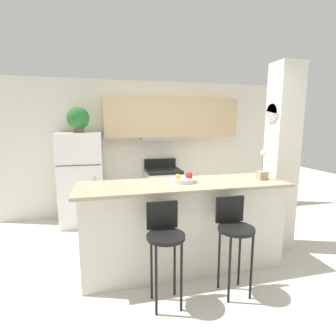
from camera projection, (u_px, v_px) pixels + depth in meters
ground_plane at (182, 266)px, 3.27m from camera, size 14.00×14.00×0.00m
wall_back at (159, 136)px, 5.08m from camera, size 5.60×0.38×2.55m
pillar_right at (281, 158)px, 3.62m from camera, size 0.38×0.32×2.55m
counter_bar at (183, 225)px, 3.18m from camera, size 2.48×0.75×1.06m
refrigerator at (81, 179)px, 4.57m from camera, size 0.73×0.67×1.60m
stove_range at (163, 192)px, 5.01m from camera, size 0.63×0.61×1.07m
bar_stool_left at (165, 238)px, 2.50m from camera, size 0.37×0.37×1.01m
bar_stool_right at (234, 230)px, 2.67m from camera, size 0.37×0.37×1.01m
potted_plant_on_fridge at (78, 119)px, 4.40m from camera, size 0.37×0.37×0.43m
orchid_vase at (262, 171)px, 3.28m from camera, size 0.11×0.11×0.37m
fruit_bowl at (184, 179)px, 3.13m from camera, size 0.30×0.30×0.12m
trash_bin at (117, 214)px, 4.59m from camera, size 0.28×0.28×0.38m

